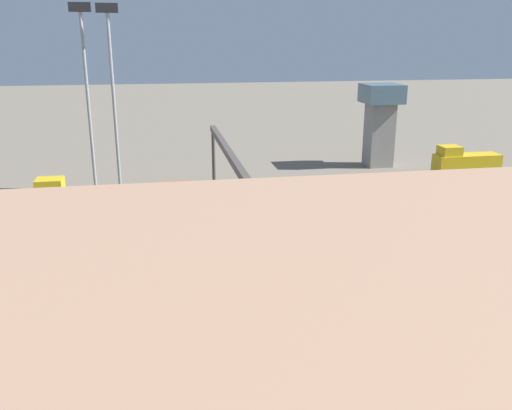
{
  "coord_description": "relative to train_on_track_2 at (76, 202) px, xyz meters",
  "views": [
    {
      "loc": [
        3.71,
        59.17,
        20.79
      ],
      "look_at": [
        -6.69,
        0.97,
        2.5
      ],
      "focal_mm": 38.34,
      "sensor_mm": 36.0,
      "label": 1
    }
  ],
  "objects": [
    {
      "name": "track_bed_2",
      "position": [
        -13.76,
        0.0,
        -2.1
      ],
      "size": [
        140.0,
        2.8,
        0.12
      ],
      "primitive_type": "cube",
      "color": "#3D3833",
      "rests_on": "ground_plane"
    },
    {
      "name": "train_on_track_5",
      "position": [
        -8.83,
        15.0,
        -0.11
      ],
      "size": [
        139.0,
        3.06,
        4.4
      ],
      "color": "maroon",
      "rests_on": "ground_plane"
    },
    {
      "name": "track_bed_6",
      "position": [
        -13.76,
        20.0,
        -2.1
      ],
      "size": [
        140.0,
        2.8,
        0.12
      ],
      "primitive_type": "cube",
      "color": "#4C443D",
      "rests_on": "ground_plane"
    },
    {
      "name": "track_bed_1",
      "position": [
        -13.76,
        -5.0,
        -2.1
      ],
      "size": [
        140.0,
        2.8,
        0.12
      ],
      "primitive_type": "cube",
      "color": "#4C443D",
      "rests_on": "ground_plane"
    },
    {
      "name": "light_mast_2",
      "position": [
        -4.29,
        -12.19,
        13.9
      ],
      "size": [
        2.8,
        0.7,
        24.87
      ],
      "color": "#9EA0A5",
      "rests_on": "ground_plane"
    },
    {
      "name": "control_tower",
      "position": [
        -45.91,
        -20.59,
        5.7
      ],
      "size": [
        6.0,
        6.0,
        13.44
      ],
      "color": "gray",
      "rests_on": "ground_plane"
    },
    {
      "name": "train_on_track_2",
      "position": [
        0.0,
        0.0,
        0.0
      ],
      "size": [
        10.0,
        3.0,
        5.0
      ],
      "color": "gold",
      "rests_on": "ground_plane"
    },
    {
      "name": "track_bed_4",
      "position": [
        -13.76,
        10.0,
        -2.1
      ],
      "size": [
        140.0,
        2.8,
        0.12
      ],
      "primitive_type": "cube",
      "color": "#3D3833",
      "rests_on": "ground_plane"
    },
    {
      "name": "track_bed_5",
      "position": [
        -13.76,
        15.0,
        -2.1
      ],
      "size": [
        140.0,
        2.8,
        0.12
      ],
      "primitive_type": "cube",
      "color": "#4C443D",
      "rests_on": "ground_plane"
    },
    {
      "name": "light_mast_0",
      "position": [
        -0.81,
        -13.39,
        13.97
      ],
      "size": [
        2.8,
        0.7,
        25.0
      ],
      "color": "#9EA0A5",
      "rests_on": "ground_plane"
    },
    {
      "name": "ground_plane",
      "position": [
        -13.76,
        5.0,
        -2.16
      ],
      "size": [
        400.0,
        400.0,
        0.0
      ],
      "primitive_type": "plane",
      "color": "#756B5B"
    },
    {
      "name": "track_bed_0",
      "position": [
        -13.76,
        -10.0,
        -2.1
      ],
      "size": [
        140.0,
        2.8,
        0.12
      ],
      "primitive_type": "cube",
      "color": "#4C443D",
      "rests_on": "ground_plane"
    },
    {
      "name": "track_bed_3",
      "position": [
        -13.76,
        5.0,
        -2.1
      ],
      "size": [
        140.0,
        2.8,
        0.12
      ],
      "primitive_type": "cube",
      "color": "#4C443D",
      "rests_on": "ground_plane"
    },
    {
      "name": "train_on_track_3",
      "position": [
        -14.23,
        5.0,
        0.0
      ],
      "size": [
        10.0,
        3.0,
        5.0
      ],
      "color": "#D85914",
      "rests_on": "ground_plane"
    },
    {
      "name": "train_on_track_4",
      "position": [
        -15.73,
        10.0,
        -0.14
      ],
      "size": [
        119.8,
        3.0,
        3.8
      ],
      "color": "silver",
      "rests_on": "ground_plane"
    },
    {
      "name": "train_on_track_0",
      "position": [
        -55.54,
        -10.0,
        0.0
      ],
      "size": [
        10.0,
        3.0,
        5.0
      ],
      "color": "gold",
      "rests_on": "ground_plane"
    },
    {
      "name": "signal_gantry",
      "position": [
        -17.53,
        5.0,
        5.5
      ],
      "size": [
        0.7,
        35.0,
        8.8
      ],
      "color": "#4C4742",
      "rests_on": "ground_plane"
    },
    {
      "name": "maintenance_shed",
      "position": [
        -15.11,
        46.36,
        4.57
      ],
      "size": [
        42.92,
        20.84,
        13.45
      ],
      "primitive_type": "cube",
      "color": "tan",
      "rests_on": "ground_plane"
    }
  ]
}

